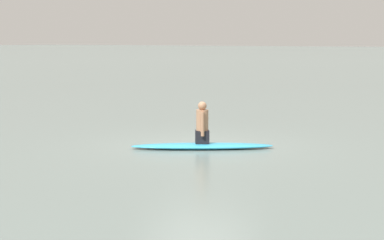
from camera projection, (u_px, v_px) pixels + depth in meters
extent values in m
plane|color=slate|center=(199.00, 146.00, 16.14)|extent=(400.00, 400.00, 0.00)
ellipsoid|color=#339EC6|center=(202.00, 146.00, 15.70)|extent=(3.08, 2.38, 0.13)
cube|color=black|center=(202.00, 137.00, 15.68)|extent=(0.41, 0.40, 0.30)
cylinder|color=#9E7051|center=(202.00, 121.00, 15.63)|extent=(0.39, 0.39, 0.50)
sphere|color=#9E7051|center=(202.00, 106.00, 15.59)|extent=(0.20, 0.20, 0.20)
cylinder|color=#9E7051|center=(203.00, 124.00, 15.47)|extent=(0.11, 0.11, 0.55)
cylinder|color=#9E7051|center=(202.00, 122.00, 15.81)|extent=(0.11, 0.11, 0.55)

